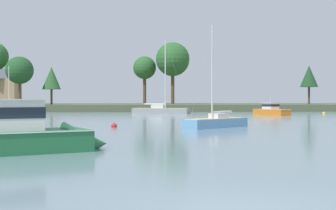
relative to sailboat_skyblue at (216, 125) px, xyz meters
name	(u,v)px	position (x,y,z in m)	size (l,w,h in m)	color
far_shore_bank	(143,107)	(-4.83, 71.50, 0.48)	(207.51, 46.58, 1.38)	#4C563D
sailboat_skyblue	(216,125)	(0.00, 0.00, 0.00)	(6.21, 5.60, 9.14)	#669ECC
cruiser_orange	(269,112)	(13.62, 30.22, 0.22)	(5.00, 6.97, 3.59)	orange
sailboat_grey	(161,112)	(-2.39, 39.92, 0.06)	(10.08, 5.80, 13.37)	gray
cruiser_green	(23,140)	(-11.96, -17.50, 0.34)	(8.88, 5.75, 4.75)	#236B3D
mooring_buoy_red	(114,126)	(-8.70, 1.12, -0.12)	(0.51, 0.51, 0.57)	red
mooring_buoy_yellow	(324,113)	(24.70, 35.65, -0.12)	(0.51, 0.51, 0.56)	yellow
shore_tree_center_right	(145,68)	(-4.46, 71.04, 9.71)	(5.49, 5.49, 11.41)	brown
shore_tree_left_mid	(309,76)	(30.35, 56.56, 7.13)	(3.76, 3.76, 8.32)	brown
shore_tree_inland_a	(173,60)	(1.99, 67.40, 11.51)	(7.87, 7.87, 14.34)	brown
shore_tree_center_left	(20,70)	(-30.06, 55.67, 8.08)	(5.57, 5.57, 9.73)	brown
shore_tree_left	(51,78)	(-24.20, 58.36, 6.64)	(3.84, 3.84, 7.87)	brown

